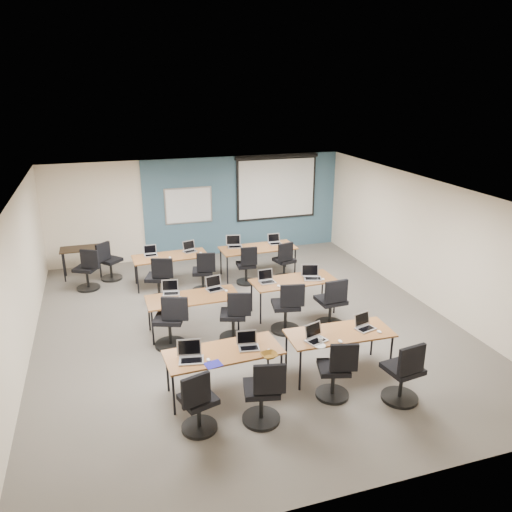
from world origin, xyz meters
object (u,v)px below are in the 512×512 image
object	(u,v)px
training_table_front_left	(224,354)
task_chair_8	(160,283)
whiteboard	(189,206)
training_table_back_right	(258,249)
projector_screen	(277,184)
laptop_5	(214,286)
laptop_2	(315,336)
laptop_10	(234,244)
laptop_9	(190,249)
spare_chair_a	(109,264)
laptop_1	(248,344)
laptop_3	(364,325)
training_table_front_right	(339,335)
laptop_6	(267,279)
utility_table	(81,252)
task_chair_6	(287,311)
training_table_mid_left	(193,299)
training_table_mid_right	(293,282)
task_chair_3	(404,377)
task_chair_2	(336,374)
task_chair_7	(331,307)
training_table_back_left	(170,258)
task_chair_5	(235,320)
task_chair_0	(198,406)
laptop_7	(312,275)
spare_chair_b	(88,273)
laptop_4	(171,290)
task_chair_10	(247,268)
task_chair_9	(204,275)
task_chair_11	(284,264)
laptop_8	(151,253)
laptop_11	(275,241)
task_chair_4	(171,325)

from	to	relation	value
training_table_front_left	task_chair_8	size ratio (longest dim) A/B	1.70
whiteboard	training_table_back_right	bearing A→B (deg)	-54.52
projector_screen	laptop_5	distance (m)	5.06
laptop_2	laptop_10	xyz separation A→B (m)	(0.03, 4.94, 0.01)
laptop_9	training_table_front_left	bearing A→B (deg)	-113.29
laptop_5	spare_chair_a	size ratio (longest dim) A/B	0.33
laptop_1	laptop_3	xyz separation A→B (m)	(2.02, 0.02, -0.00)
training_table_front_right	laptop_6	xyz separation A→B (m)	(-0.44, 2.42, 0.11)
training_table_front_left	training_table_front_right	distance (m)	1.96
training_table_front_left	utility_table	world-z (taller)	utility_table
task_chair_6	spare_chair_a	distance (m)	4.95
training_table_mid_left	training_table_mid_right	world-z (taller)	same
task_chair_3	task_chair_2	bearing A→B (deg)	149.13
training_table_front_left	spare_chair_a	bearing A→B (deg)	102.41
training_table_mid_left	task_chair_7	bearing A→B (deg)	-14.44
training_table_mid_right	training_table_mid_left	bearing A→B (deg)	-176.97
laptop_6	utility_table	world-z (taller)	laptop_6
laptop_3	laptop_10	xyz separation A→B (m)	(-0.91, 4.82, 0.01)
training_table_back_left	laptop_2	world-z (taller)	laptop_2
task_chair_5	laptop_6	world-z (taller)	task_chair_5
training_table_mid_right	laptop_9	distance (m)	3.00
laptop_9	task_chair_0	bearing A→B (deg)	-118.31
training_table_front_left	task_chair_2	xyz separation A→B (m)	(1.58, -0.64, -0.27)
task_chair_6	laptop_7	xyz separation A→B (m)	(0.82, 0.74, 0.36)
training_table_front_right	training_table_back_right	xyz separation A→B (m)	(0.08, 4.59, 0.00)
laptop_9	spare_chair_b	world-z (taller)	spare_chair_b
training_table_back_left	laptop_6	distance (m)	2.76
training_table_back_right	laptop_4	world-z (taller)	laptop_4
laptop_1	laptop_4	size ratio (longest dim) A/B	0.98
training_table_back_left	task_chair_10	size ratio (longest dim) A/B	1.80
task_chair_6	laptop_1	bearing A→B (deg)	-117.75
task_chair_3	task_chair_9	size ratio (longest dim) A/B	1.04
projector_screen	task_chair_3	size ratio (longest dim) A/B	2.32
training_table_front_left	task_chair_0	bearing A→B (deg)	-128.92
task_chair_2	utility_table	bearing A→B (deg)	135.32
whiteboard	task_chair_8	size ratio (longest dim) A/B	1.23
laptop_6	task_chair_8	bearing A→B (deg)	143.81
laptop_6	task_chair_11	bearing A→B (deg)	56.37
task_chair_5	task_chair_11	distance (m)	3.23
task_chair_11	task_chair_10	bearing A→B (deg)	166.33
laptop_7	laptop_8	size ratio (longest dim) A/B	1.21
training_table_back_right	laptop_5	xyz separation A→B (m)	(-1.61, -2.22, 0.11)
training_table_front_right	task_chair_9	distance (m)	4.21
task_chair_0	laptop_11	world-z (taller)	task_chair_0
task_chair_7	training_table_mid_right	bearing A→B (deg)	116.26
task_chair_0	task_chair_4	size ratio (longest dim) A/B	0.94
laptop_5	whiteboard	bearing A→B (deg)	73.62
laptop_5	task_chair_6	size ratio (longest dim) A/B	0.31
task_chair_5	utility_table	distance (m)	5.05
laptop_5	laptop_8	xyz separation A→B (m)	(-0.97, 2.44, -0.00)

